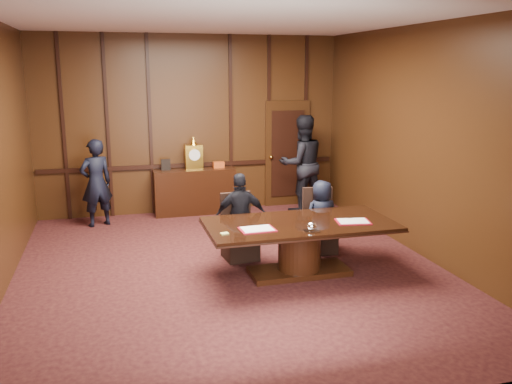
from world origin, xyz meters
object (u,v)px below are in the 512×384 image
Objects in this scene: conference_table at (300,239)px; signatory_right at (322,217)px; sideboard at (195,190)px; witness_right at (302,164)px; witness_left at (96,183)px; signatory_left at (241,217)px.

signatory_right is (0.65, 0.80, 0.07)m from conference_table.
witness_right is (2.13, -0.37, 0.49)m from sideboard.
signatory_left is at bearing 108.93° from witness_left.
signatory_left is at bearing 48.66° from witness_right.
sideboard is at bearing -66.07° from signatory_right.
witness_right reaches higher than conference_table.
sideboard reaches higher than signatory_right.
signatory_left is 3.26m from witness_left.
signatory_left is 1.16× the size of signatory_right.
conference_table is at bearing -76.27° from sideboard.
conference_table is at bearing 65.12° from witness_right.
witness_left is (-1.86, -0.40, 0.32)m from sideboard.
witness_right reaches higher than signatory_left.
witness_left is 3.99m from witness_right.
signatory_left is (-0.65, 0.80, 0.16)m from conference_table.
conference_table is 3.56m from witness_right.
witness_right reaches higher than witness_left.
signatory_left is 0.69× the size of witness_right.
signatory_right reaches higher than conference_table.
signatory_right is at bearing 122.50° from witness_left.
signatory_left reaches higher than conference_table.
signatory_right is 0.59× the size of witness_right.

